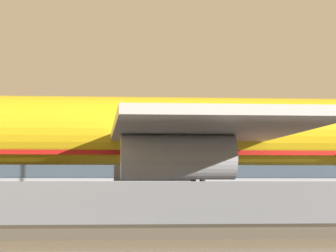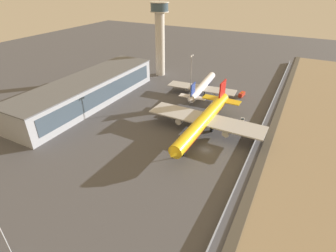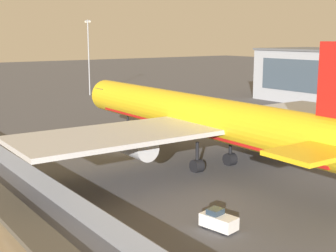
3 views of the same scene
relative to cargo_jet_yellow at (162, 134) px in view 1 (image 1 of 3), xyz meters
name	(u,v)px [view 1 (image 1 of 3)]	position (x,y,z in m)	size (l,w,h in m)	color
cargo_jet_yellow	(162,134)	(0.00, 0.00, 0.00)	(58.14, 49.90, 16.14)	yellow
terminal_building	(127,156)	(0.52, 64.34, 0.58)	(87.33, 22.18, 13.46)	#9EA3AD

